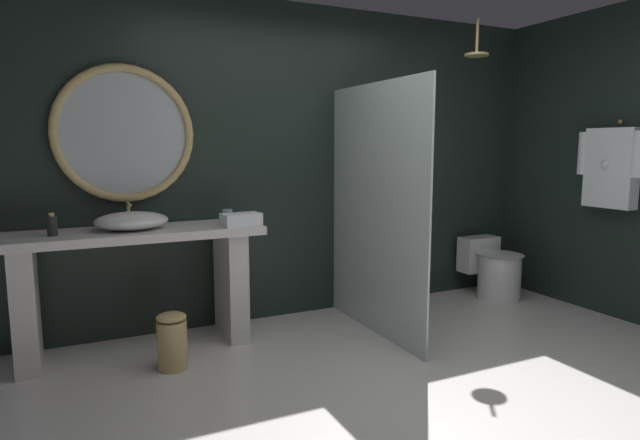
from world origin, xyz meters
name	(u,v)px	position (x,y,z in m)	size (l,w,h in m)	color
ground_plane	(439,402)	(0.00, 0.00, 0.00)	(5.76, 5.76, 0.00)	silver
back_wall_panel	(303,163)	(0.00, 1.90, 1.30)	(4.80, 0.10, 2.60)	#1E2823
side_wall_right	(609,163)	(2.35, 0.76, 1.30)	(0.10, 2.47, 2.60)	#1E2823
vanity_counter	(135,274)	(-1.44, 1.56, 0.56)	(1.77, 0.55, 0.87)	silver
vessel_sink	(132,221)	(-1.45, 1.56, 0.93)	(0.49, 0.40, 0.17)	white
tumbler_cup	(228,216)	(-0.77, 1.54, 0.93)	(0.07, 0.07, 0.11)	silver
soap_dispenser	(52,226)	(-1.94, 1.51, 0.94)	(0.06, 0.06, 0.15)	#282D28
round_wall_mirror	(124,134)	(-1.44, 1.81, 1.53)	(0.99, 0.06, 0.99)	tan
shower_glass_panel	(376,210)	(0.28, 1.17, 0.96)	(0.02, 1.36, 1.91)	silver
rain_shower_head	(477,52)	(1.33, 1.31, 2.23)	(0.20, 0.20, 0.31)	tan
hanging_bathrobe	(612,164)	(2.21, 0.64, 1.30)	(0.20, 0.61, 0.72)	tan
toilet	(493,270)	(1.80, 1.48, 0.27)	(0.41, 0.61, 0.56)	white
waste_bin	(172,341)	(-1.28, 1.12, 0.19)	(0.19, 0.19, 0.38)	tan
folded_hand_towel	(241,220)	(-0.72, 1.38, 0.92)	(0.27, 0.15, 0.09)	white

